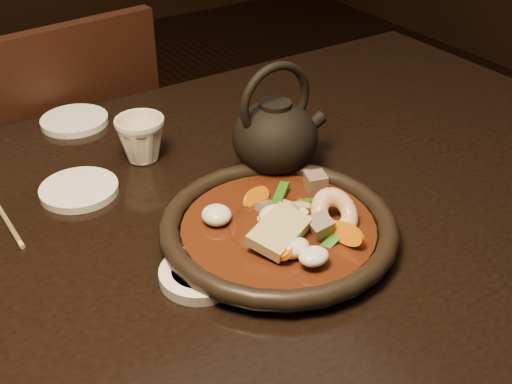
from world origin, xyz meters
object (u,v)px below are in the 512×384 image
table (188,277)px  chair (58,194)px  teapot (275,134)px  tea_cup (141,138)px  plate (278,229)px

table → chair: size_ratio=1.79×
teapot → tea_cup: bearing=136.2°
chair → plate: 0.75m
chair → teapot: 0.67m
table → tea_cup: tea_cup is taller
table → plate: 0.16m
plate → teapot: bearing=57.1°
table → chair: 0.63m
table → chair: bearing=91.5°
plate → teapot: teapot is taller
chair → tea_cup: size_ratio=11.46×
table → plate: size_ratio=5.12×
table → teapot: bearing=19.2°
teapot → plate: bearing=-123.5°
plate → tea_cup: (-0.06, 0.29, 0.02)m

